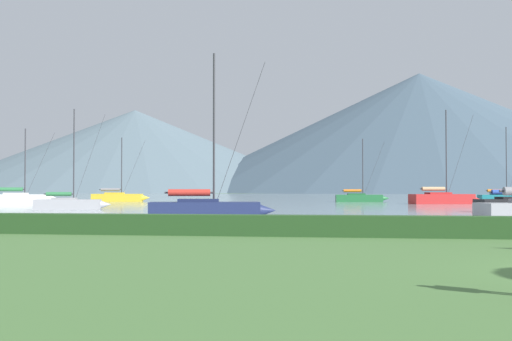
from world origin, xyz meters
name	(u,v)px	position (x,y,z in m)	size (l,w,h in m)	color
harbor_water	(395,198)	(0.00, 137.00, 0.00)	(320.00, 246.00, 0.00)	#8C9EA3
sailboat_slip_1	(360,198)	(-7.00, 84.76, 0.64)	(7.85, 3.02, 9.19)	#236B38
sailboat_slip_2	(20,198)	(-48.87, 64.29, 0.72)	(8.85, 4.94, 9.47)	white
sailboat_slip_3	(443,198)	(3.44, 73.12, 0.76)	(9.19, 5.05, 11.88)	red
sailboat_slip_5	(206,209)	(-15.84, 25.38, 0.66)	(8.03, 3.85, 10.37)	navy
sailboat_slip_6	(118,197)	(-42.44, 81.45, 0.70)	(8.65, 3.86, 9.53)	gold
sailboat_slip_7	(503,197)	(13.51, 87.60, 0.66)	(7.91, 3.37, 10.86)	#19707A
sailboat_slip_8	(69,203)	(-32.70, 42.72, 0.57)	(6.87, 3.72, 9.18)	#9E9EA3
distant_hill_west_ridge	(420,133)	(23.79, 385.10, 33.90)	(283.73, 283.73, 67.80)	#425666
distant_hill_central_peak	(135,151)	(-137.85, 364.58, 23.68)	(229.99, 229.99, 47.37)	slate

